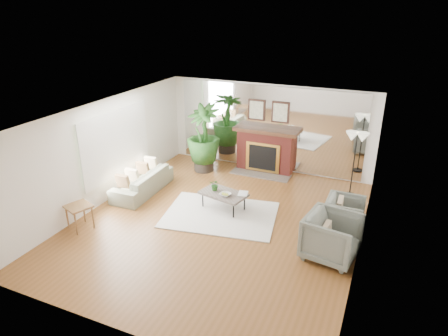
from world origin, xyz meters
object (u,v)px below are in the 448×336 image
at_px(fireplace, 265,150).
at_px(coffee_table, 223,194).
at_px(armchair_back, 345,213).
at_px(side_table, 79,209).
at_px(potted_ficus, 203,136).
at_px(floor_lamp, 357,142).
at_px(armchair_front, 332,237).
at_px(sofa, 142,182).

xyz_separation_m(fireplace, coffee_table, (-0.15, -2.64, -0.26)).
bearing_deg(armchair_back, side_table, 113.77).
distance_m(coffee_table, potted_ficus, 2.56).
relative_size(fireplace, side_table, 3.27).
relative_size(fireplace, coffee_table, 1.72).
xyz_separation_m(coffee_table, floor_lamp, (2.67, 1.94, 1.05)).
relative_size(armchair_front, side_table, 1.57).
distance_m(potted_ficus, floor_lamp, 4.18).
bearing_deg(fireplace, armchair_front, -54.94).
bearing_deg(sofa, armchair_front, 77.01).
height_order(armchair_front, floor_lamp, floor_lamp).
height_order(fireplace, sofa, fireplace).
relative_size(fireplace, potted_ficus, 1.04).
relative_size(armchair_back, potted_ficus, 0.40).
bearing_deg(potted_ficus, armchair_back, -22.06).
relative_size(armchair_back, armchair_front, 0.80).
distance_m(armchair_back, armchair_front, 1.21).
bearing_deg(side_table, potted_ficus, 75.82).
relative_size(sofa, side_table, 3.10).
relative_size(sofa, armchair_front, 1.97).
bearing_deg(side_table, armchair_back, 23.61).
relative_size(sofa, floor_lamp, 1.15).
distance_m(side_table, potted_ficus, 4.18).
relative_size(side_table, potted_ficus, 0.32).
height_order(coffee_table, potted_ficus, potted_ficus).
relative_size(side_table, floor_lamp, 0.37).
relative_size(coffee_table, floor_lamp, 0.70).
xyz_separation_m(fireplace, side_table, (-2.65, -4.68, -0.19)).
distance_m(fireplace, armchair_back, 3.54).
distance_m(sofa, potted_ficus, 2.24).
bearing_deg(coffee_table, potted_ficus, 127.02).
bearing_deg(coffee_table, armchair_back, 5.31).
xyz_separation_m(coffee_table, side_table, (-2.50, -2.04, 0.07)).
xyz_separation_m(sofa, floor_lamp, (4.97, 1.91, 1.16)).
bearing_deg(armchair_front, fireplace, 44.21).
relative_size(coffee_table, potted_ficus, 0.60).
xyz_separation_m(armchair_front, floor_lamp, (0.00, 2.89, 1.00)).
height_order(coffee_table, armchair_back, armchair_back).
relative_size(coffee_table, side_table, 1.90).
bearing_deg(floor_lamp, side_table, -142.42).
bearing_deg(armchair_back, sofa, 92.74).
height_order(sofa, floor_lamp, floor_lamp).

